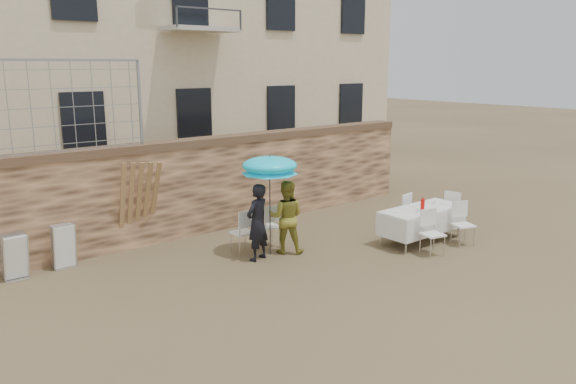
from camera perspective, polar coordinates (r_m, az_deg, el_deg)
ground at (r=9.96m, az=6.33°, el=-10.42°), size 80.00×80.00×0.00m
stone_wall at (r=13.43m, az=-8.90°, el=0.58°), size 13.00×0.50×2.20m
chain_link_fence at (r=11.94m, az=-21.86°, el=8.00°), size 3.20×0.06×1.80m
man_suit at (r=11.38m, az=-3.13°, el=-3.10°), size 0.66×0.53×1.59m
woman_dress at (r=11.83m, az=-0.19°, el=-2.55°), size 0.96×0.95×1.56m
umbrella at (r=11.45m, az=-1.87°, el=2.40°), size 1.18×1.18×1.96m
couple_chair_left at (r=11.90m, az=-4.67°, el=-3.99°), size 0.49×0.49×0.96m
couple_chair_right at (r=12.30m, az=-1.98°, el=-3.40°), size 0.54×0.54×0.96m
banquet_table at (r=12.94m, az=13.49°, el=-1.78°), size 2.10×0.85×0.78m
soda_bottle at (r=12.66m, az=13.51°, el=-1.29°), size 0.09×0.09×0.26m
table_chair_front_left at (r=12.11m, az=14.50°, el=-4.07°), size 0.58×0.58×0.96m
table_chair_front_right at (r=12.99m, az=17.40°, el=-3.11°), size 0.62×0.62×0.96m
table_chair_back at (r=13.63m, az=11.29°, el=-2.02°), size 0.54×0.54×0.96m
table_chair_side at (r=14.17m, az=16.57°, el=-1.75°), size 0.57×0.57×0.96m
chair_stack_left at (r=11.70m, az=-26.16°, el=-5.72°), size 0.46×0.40×0.92m
chair_stack_right at (r=11.91m, az=-21.96°, el=-5.00°), size 0.46×0.32×0.92m
wood_planks at (r=12.36m, az=-15.20°, el=-1.28°), size 0.70×0.20×2.00m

